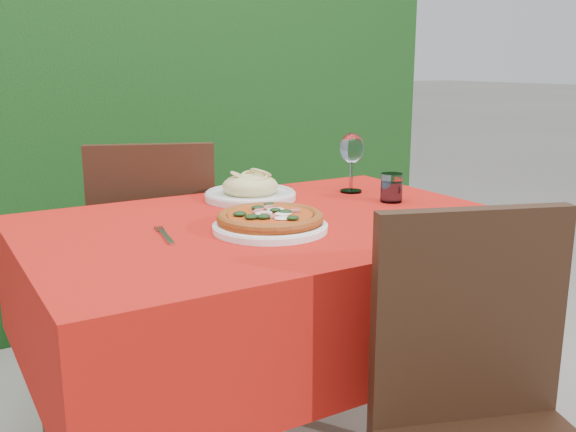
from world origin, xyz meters
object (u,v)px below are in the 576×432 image
chair_near (488,414)px  wine_glass (352,151)px  pasta_plate (250,190)px  fork (166,237)px  pizza_plate (270,221)px  water_glass (391,189)px  chair_far (156,252)px

chair_near → wine_glass: wine_glass is taller
pasta_plate → fork: (-0.37, -0.29, -0.03)m
pasta_plate → fork: bearing=-142.3°
pasta_plate → fork: 0.47m
chair_near → pizza_plate: chair_near is taller
chair_near → wine_glass: size_ratio=4.65×
pizza_plate → water_glass: water_glass is taller
fork → water_glass: bearing=12.5°
chair_far → pizza_plate: chair_far is taller
wine_glass → water_glass: bearing=-84.5°
chair_far → pizza_plate: (0.05, -0.72, 0.26)m
water_glass → wine_glass: 0.20m
chair_near → pizza_plate: (-0.14, 0.60, 0.27)m
chair_near → water_glass: bearing=84.4°
water_glass → wine_glass: bearing=95.5°
pizza_plate → fork: 0.25m
pizza_plate → wine_glass: bearing=32.3°
chair_near → fork: (-0.38, 0.66, 0.24)m
chair_near → fork: chair_near is taller
pizza_plate → fork: pizza_plate is taller
fork → pasta_plate: bearing=46.7°
water_glass → chair_near: bearing=-115.5°
chair_near → water_glass: size_ratio=10.36×
water_glass → chair_far: bearing=131.2°
pasta_plate → chair_far: bearing=117.0°
water_glass → fork: size_ratio=0.46×
wine_glass → pasta_plate: bearing=168.6°
pizza_plate → pasta_plate: bearing=70.0°
pizza_plate → water_glass: size_ratio=3.97×
pasta_plate → chair_near: bearing=-89.5°
chair_far → water_glass: chair_far is taller
chair_far → wine_glass: 0.76m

